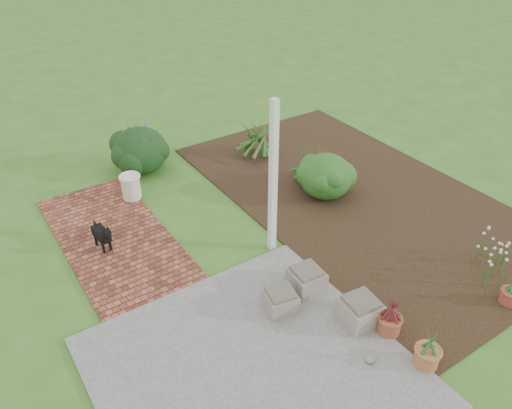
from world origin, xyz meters
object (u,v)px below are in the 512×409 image
cream_ceramic_urn (131,187)px  evergreen_shrub (326,175)px  black_dog (102,234)px  stone_trough_near (360,311)px

cream_ceramic_urn → evergreen_shrub: (3.01, -1.86, 0.18)m
black_dog → cream_ceramic_urn: bearing=45.0°
cream_ceramic_urn → evergreen_shrub: evergreen_shrub is taller
stone_trough_near → evergreen_shrub: bearing=58.0°
stone_trough_near → black_dog: size_ratio=0.84×
black_dog → cream_ceramic_urn: 1.51m
black_dog → stone_trough_near: bearing=-62.4°
black_dog → evergreen_shrub: (3.94, -0.67, 0.12)m
evergreen_shrub → black_dog: bearing=170.4°
black_dog → evergreen_shrub: evergreen_shrub is taller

